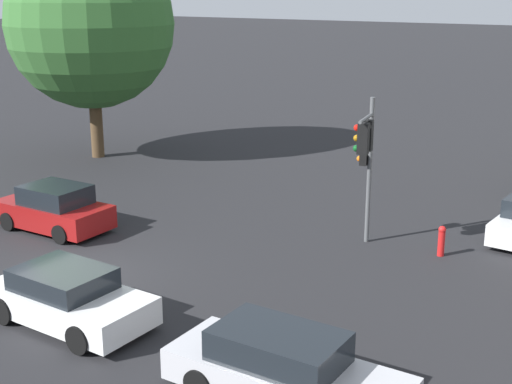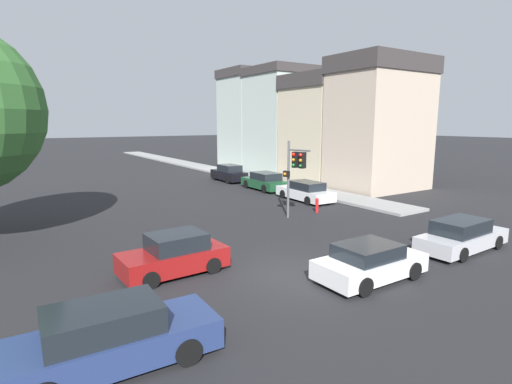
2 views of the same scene
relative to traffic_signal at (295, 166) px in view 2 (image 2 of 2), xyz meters
The scene contains 12 objects.
ground_plane 9.02m from the traffic_signal, 128.90° to the right, with size 300.00×300.00×0.00m, color black.
sidewalk_strip 28.04m from the traffic_signal, 75.31° to the left, with size 2.85×60.00×0.17m.
rowhouse_backdrop 19.07m from the traffic_signal, 48.65° to the left, with size 7.96×24.41×11.61m.
traffic_signal is the anchor object (origin of this frame).
crossing_car_0 9.52m from the traffic_signal, 111.72° to the right, with size 4.10×1.98×1.33m.
crossing_car_1 10.17m from the traffic_signal, 155.09° to the right, with size 3.92×2.01×1.51m.
crossing_car_2 15.40m from the traffic_signal, 144.33° to the right, with size 4.81×1.96×1.51m.
crossing_car_3 9.20m from the traffic_signal, 73.52° to the right, with size 4.77×1.94×1.40m.
parked_car_0 6.28m from the traffic_signal, 43.49° to the left, with size 2.03×4.82×1.39m.
parked_car_1 10.70m from the traffic_signal, 64.80° to the left, with size 2.14×4.66×1.45m.
parked_car_2 16.05m from the traffic_signal, 74.27° to the left, with size 1.91×4.40×1.59m.
fire_hydrant 3.51m from the traffic_signal, 14.37° to the left, with size 0.22×0.22×0.92m.
Camera 2 is at (-8.84, -11.03, 5.53)m, focal length 28.00 mm.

